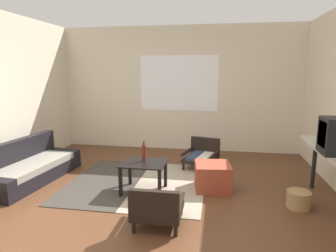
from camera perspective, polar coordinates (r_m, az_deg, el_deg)
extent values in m
plane|color=#56331E|center=(3.91, -4.24, -15.75)|extent=(7.80, 7.80, 0.00)
cube|color=beige|center=(6.53, 2.16, 7.21)|extent=(5.60, 0.12, 2.70)
cube|color=white|center=(6.46, 2.09, 8.31)|extent=(1.70, 0.01, 1.19)
cube|color=#38332D|center=(4.89, -11.96, -10.37)|extent=(1.05, 2.03, 0.01)
cube|color=gray|center=(4.62, 0.49, -11.40)|extent=(1.05, 2.03, 0.01)
cube|color=black|center=(5.25, -24.82, -8.49)|extent=(0.83, 1.80, 0.21)
cube|color=gray|center=(5.18, -24.70, -6.90)|extent=(0.72, 1.61, 0.10)
cube|color=black|center=(5.35, -27.37, -5.32)|extent=(0.29, 1.75, 0.54)
cube|color=black|center=(5.82, -19.96, -5.77)|extent=(0.69, 0.24, 0.31)
cube|color=black|center=(4.26, -4.75, -7.21)|extent=(0.64, 0.53, 0.02)
cube|color=black|center=(4.61, -7.38, -8.77)|extent=(0.04, 0.04, 0.42)
cube|color=black|center=(4.48, -0.49, -9.25)|extent=(0.04, 0.04, 0.42)
cube|color=black|center=(4.21, -9.21, -10.73)|extent=(0.04, 0.04, 0.42)
cube|color=black|center=(4.07, -1.65, -11.35)|extent=(0.04, 0.04, 0.42)
cylinder|color=black|center=(5.10, 7.97, -8.49)|extent=(0.04, 0.04, 0.15)
cylinder|color=black|center=(5.24, 3.01, -7.87)|extent=(0.04, 0.04, 0.15)
cylinder|color=black|center=(5.56, 9.49, -6.90)|extent=(0.04, 0.04, 0.15)
cylinder|color=black|center=(5.69, 4.91, -6.38)|extent=(0.04, 0.04, 0.15)
cube|color=black|center=(5.36, 6.37, -6.36)|extent=(0.68, 0.71, 0.05)
cube|color=beige|center=(5.30, 7.31, -5.96)|extent=(0.31, 0.56, 0.06)
cube|color=#2D3856|center=(5.36, 5.34, -5.74)|extent=(0.31, 0.56, 0.06)
cube|color=black|center=(5.56, 7.27, -3.83)|extent=(0.55, 0.21, 0.31)
cube|color=black|center=(5.26, 9.04, -5.45)|extent=(0.19, 0.58, 0.04)
cube|color=black|center=(5.41, 3.83, -4.89)|extent=(0.19, 0.58, 0.04)
cylinder|color=black|center=(3.80, -4.73, -15.47)|extent=(0.04, 0.04, 0.13)
cylinder|color=black|center=(3.72, 2.53, -16.02)|extent=(0.04, 0.04, 0.13)
cylinder|color=black|center=(3.39, -6.77, -18.92)|extent=(0.04, 0.04, 0.13)
cylinder|color=black|center=(3.31, 1.49, -19.68)|extent=(0.04, 0.04, 0.13)
cube|color=black|center=(3.51, -1.88, -16.14)|extent=(0.55, 0.56, 0.05)
cube|color=silver|center=(3.52, -3.40, -15.06)|extent=(0.18, 0.50, 0.06)
cube|color=black|center=(3.48, -0.22, -15.31)|extent=(0.18, 0.50, 0.06)
cube|color=black|center=(3.20, -2.79, -15.12)|extent=(0.55, 0.08, 0.32)
cube|color=black|center=(3.51, -6.07, -14.08)|extent=(0.05, 0.56, 0.04)
cube|color=black|center=(3.42, 2.41, -14.72)|extent=(0.05, 0.56, 0.04)
cube|color=#993D28|center=(4.46, 8.66, -9.70)|extent=(0.57, 0.57, 0.39)
cylinder|color=black|center=(4.91, 26.53, -6.60)|extent=(0.06, 0.06, 0.75)
cube|color=black|center=(3.81, 27.83, -1.36)|extent=(0.01, 0.27, 0.30)
cylinder|color=#935B38|center=(4.43, 28.50, -1.70)|extent=(0.18, 0.18, 0.19)
cylinder|color=#935B38|center=(4.40, 28.67, 0.27)|extent=(0.08, 0.08, 0.12)
cylinder|color=#5B2319|center=(4.28, -4.72, -5.29)|extent=(0.06, 0.06, 0.24)
cylinder|color=#5B2319|center=(4.25, -4.75, -3.32)|extent=(0.03, 0.03, 0.06)
cylinder|color=#9E7A4C|center=(4.24, 24.06, -12.90)|extent=(0.30, 0.30, 0.22)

